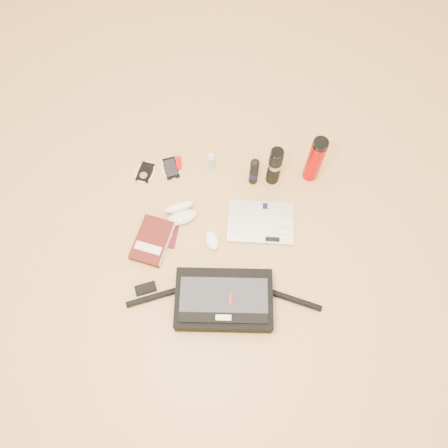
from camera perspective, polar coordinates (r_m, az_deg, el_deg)
The scene contains 14 objects.
ground at distance 2.01m, azimuth -0.67°, elevation -3.99°, with size 4.00×4.00×0.00m, color tan.
messenger_bag at distance 1.90m, azimuth -0.09°, elevation -9.93°, with size 0.86×0.27×0.12m.
laptop at distance 2.06m, azimuth 4.85°, elevation 0.23°, with size 0.32×0.24×0.03m.
book at distance 2.04m, azimuth -9.31°, elevation -2.19°, with size 0.21×0.26×0.04m.
passport at distance 2.06m, azimuth -7.38°, elevation -1.50°, with size 0.11×0.14×0.01m.
mouse at distance 2.02m, azimuth -1.59°, elevation -2.19°, with size 0.08×0.11×0.03m.
sunglasses_case at distance 2.07m, azimuth -5.72°, elevation 1.53°, with size 0.18×0.16×0.08m.
ipod at distance 2.22m, azimuth -10.26°, elevation 6.67°, with size 0.12×0.12×0.01m.
phone at distance 2.21m, azimuth -6.93°, elevation 7.26°, with size 0.12×0.13×0.01m.
inhaler at distance 2.22m, azimuth -5.96°, elevation 8.11°, with size 0.03×0.09×0.02m.
spray_bottle at distance 2.16m, azimuth -1.65°, elevation 8.14°, with size 0.03×0.03×0.12m.
aerosol_can at distance 2.09m, azimuth 3.94°, elevation 6.85°, with size 0.06×0.06×0.18m.
thermos_black at distance 2.08m, azimuth 6.63°, elevation 7.53°, with size 0.08×0.08×0.25m.
thermos_red at distance 2.11m, azimuth 11.80°, elevation 8.21°, with size 0.08×0.08×0.29m.
Camera 1 is at (0.01, -0.66, 1.90)m, focal length 35.00 mm.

